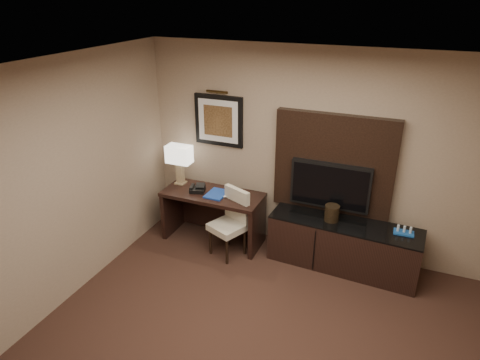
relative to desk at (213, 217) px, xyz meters
The scene contains 16 objects.
ceiling 3.37m from the desk, 59.53° to the right, with size 4.50×5.00×0.01m, color silver.
wall_back 1.63m from the desk, 17.94° to the left, with size 4.50×0.01×2.70m, color gray.
wall_left 2.53m from the desk, 115.78° to the right, with size 0.01×5.00×2.70m, color gray.
desk is the anchor object (origin of this frame).
credenza 1.80m from the desk, ahead, with size 1.86×0.52×0.64m, color black.
tv_wall_panel 1.81m from the desk, 12.48° to the left, with size 1.50×0.12×1.30m, color black.
tv 1.69m from the desk, ahead, with size 1.00×0.08×0.60m, color black.
artwork 1.34m from the desk, 99.67° to the left, with size 0.70×0.04×0.70m, color black.
picture_light 1.72m from the desk, 100.73° to the left, with size 0.04×0.04×0.30m, color #3C2B13.
desk_chair 0.42m from the desk, 37.81° to the right, with size 0.41×0.47×0.85m, color beige, non-canonical shape.
table_lamp 0.88m from the desk, 168.52° to the left, with size 0.37×0.21×0.61m, color tan, non-canonical shape.
desk_phone 0.47m from the desk, behind, with size 0.20×0.18×0.10m, color black, non-canonical shape.
blue_folder 0.39m from the desk, 19.15° to the right, with size 0.25×0.33×0.02m, color #173A99.
book 0.49m from the desk, 11.90° to the right, with size 0.16×0.02×0.22m, color tan.
ice_bucket 1.66m from the desk, ahead, with size 0.18×0.18×0.20m, color black.
minibar_tray 2.50m from the desk, ahead, with size 0.23×0.14×0.08m, color #1851A1, non-canonical shape.
Camera 1 is at (1.12, -2.60, 3.30)m, focal length 32.00 mm.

